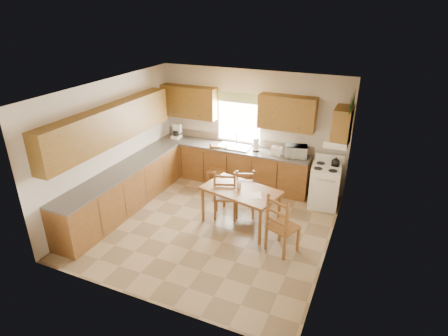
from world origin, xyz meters
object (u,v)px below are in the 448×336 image
at_px(stove, 324,187).
at_px(chair_near_left, 225,193).
at_px(dining_table, 241,207).
at_px(chair_near_right, 283,223).
at_px(microwave, 296,151).
at_px(chair_far_right, 245,195).
at_px(chair_far_left, 217,167).

xyz_separation_m(stove, chair_near_left, (-1.76, -1.26, 0.09)).
xyz_separation_m(dining_table, chair_near_right, (0.99, -0.50, 0.17)).
xyz_separation_m(microwave, dining_table, (-0.64, -1.67, -0.66)).
relative_size(chair_near_left, chair_far_right, 1.15).
xyz_separation_m(microwave, chair_far_left, (-1.73, -0.39, -0.54)).
bearing_deg(dining_table, chair_far_left, 143.39).
bearing_deg(chair_far_left, chair_far_right, -56.53).
distance_m(dining_table, chair_far_left, 1.68).
xyz_separation_m(stove, chair_near_right, (-0.38, -1.93, 0.12)).
distance_m(stove, chair_near_right, 1.97).
distance_m(dining_table, chair_near_right, 1.12).
distance_m(microwave, dining_table, 1.91).
height_order(chair_near_left, chair_far_right, chair_near_left).
height_order(stove, microwave, microwave).
bearing_deg(microwave, chair_far_right, -131.29).
bearing_deg(dining_table, chair_near_right, -14.09).
distance_m(stove, chair_near_left, 2.17).
bearing_deg(chair_far_right, chair_near_right, -61.39).
bearing_deg(microwave, chair_near_right, -94.79).
relative_size(stove, chair_far_left, 0.86).
distance_m(microwave, chair_far_left, 1.86).
bearing_deg(stove, chair_far_left, 177.50).
distance_m(stove, microwave, 0.98).
height_order(dining_table, chair_near_right, chair_near_right).
xyz_separation_m(stove, dining_table, (-1.37, -1.42, -0.05)).
xyz_separation_m(stove, chair_far_left, (-2.46, -0.15, 0.07)).
relative_size(chair_far_left, chair_far_right, 1.11).
height_order(chair_far_left, chair_far_right, chair_far_left).
bearing_deg(microwave, chair_near_left, -138.33).
height_order(dining_table, chair_far_right, chair_far_right).
xyz_separation_m(microwave, chair_far_right, (-0.68, -1.31, -0.59)).
bearing_deg(chair_far_left, chair_near_left, -73.37).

